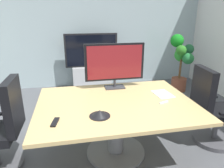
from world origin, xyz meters
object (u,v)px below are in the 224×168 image
object	(u,v)px
office_chair_left	(2,134)
tv_monitor	(115,63)
conference_phone	(100,114)
remote_control	(55,122)
conference_table	(116,115)
wall_display_unit	(92,71)
office_chair_right	(211,113)
potted_plant	(181,60)

from	to	relation	value
office_chair_left	tv_monitor	distance (m)	1.64
office_chair_left	conference_phone	distance (m)	1.17
tv_monitor	remote_control	xyz separation A→B (m)	(-0.79, -0.88, -0.35)
conference_table	office_chair_left	bearing A→B (deg)	-179.68
conference_table	wall_display_unit	xyz separation A→B (m)	(-0.04, 2.49, -0.11)
office_chair_right	remote_control	distance (m)	2.07
conference_table	conference_phone	size ratio (longest dim) A/B	8.56
wall_display_unit	conference_phone	size ratio (longest dim) A/B	5.95
tv_monitor	conference_table	bearing A→B (deg)	-100.07
office_chair_left	potted_plant	size ratio (longest dim) A/B	0.84
wall_display_unit	conference_table	bearing A→B (deg)	-89.13
office_chair_left	conference_phone	size ratio (longest dim) A/B	4.95
office_chair_right	remote_control	size ratio (longest dim) A/B	6.41
office_chair_right	potted_plant	world-z (taller)	potted_plant
conference_table	potted_plant	world-z (taller)	potted_plant
office_chair_right	potted_plant	distance (m)	2.11
office_chair_right	wall_display_unit	distance (m)	2.87
office_chair_left	remote_control	bearing A→B (deg)	61.62
wall_display_unit	potted_plant	bearing A→B (deg)	-14.70
office_chair_right	conference_phone	world-z (taller)	office_chair_right
potted_plant	conference_table	bearing A→B (deg)	-134.69
office_chair_left	tv_monitor	size ratio (longest dim) A/B	1.30
tv_monitor	wall_display_unit	distance (m)	2.08
tv_monitor	wall_display_unit	bearing A→B (deg)	93.76
office_chair_right	remote_control	xyz separation A→B (m)	(-2.03, -0.33, 0.28)
conference_table	tv_monitor	distance (m)	0.74
tv_monitor	conference_phone	world-z (taller)	tv_monitor
office_chair_right	potted_plant	xyz separation A→B (m)	(0.62, 2.00, 0.27)
potted_plant	office_chair_right	bearing A→B (deg)	-107.22
tv_monitor	office_chair_right	bearing A→B (deg)	-23.77
office_chair_right	potted_plant	size ratio (longest dim) A/B	0.84
tv_monitor	conference_phone	bearing A→B (deg)	-112.02
remote_control	office_chair_left	bearing A→B (deg)	162.18
potted_plant	remote_control	size ratio (longest dim) A/B	7.66
conference_table	potted_plant	bearing A→B (deg)	45.31
wall_display_unit	conference_phone	world-z (taller)	wall_display_unit
conference_phone	conference_table	bearing A→B (deg)	52.10
office_chair_left	office_chair_right	bearing A→B (deg)	90.48
wall_display_unit	potted_plant	xyz separation A→B (m)	(1.99, -0.52, 0.28)
conference_table	office_chair_left	distance (m)	1.33
conference_table	conference_phone	distance (m)	0.44
office_chair_left	remote_control	world-z (taller)	office_chair_left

